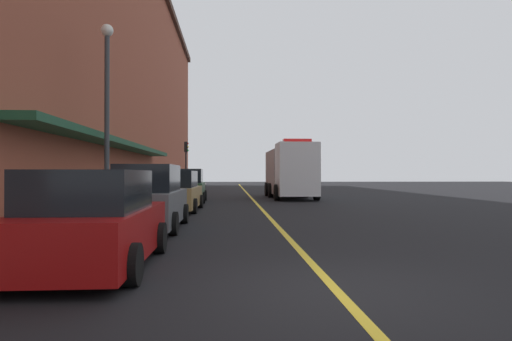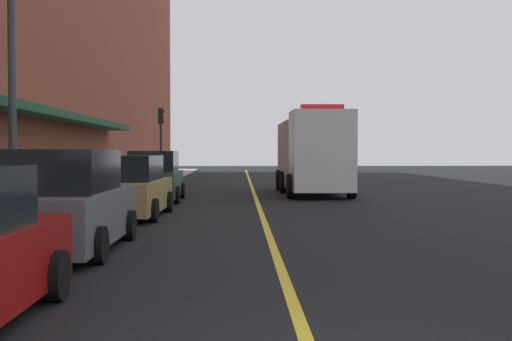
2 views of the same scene
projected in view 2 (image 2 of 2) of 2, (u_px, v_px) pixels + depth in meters
The scene contains 12 objects.
ground_plane at pixel (253, 191), 29.84m from camera, with size 112.00×112.00×0.00m, color black.
sidewalk_left at pixel (124, 190), 29.67m from camera, with size 2.40×70.00×0.15m, color #ADA8A0.
lane_center_stripe at pixel (253, 191), 29.84m from camera, with size 0.16×70.00×0.01m, color gold.
parked_car_1 at pixel (68, 204), 11.68m from camera, with size 1.97×4.61×1.92m.
parked_car_2 at pixel (128, 188), 17.94m from camera, with size 2.23×4.75×1.78m.
parked_car_3 at pixel (155, 178), 23.79m from camera, with size 2.13×4.42×1.92m.
box_truck at pixel (312, 154), 27.93m from camera, with size 2.89×8.19×3.78m.
parking_meter_0 at pixel (64, 183), 16.57m from camera, with size 0.14×0.18×1.33m.
parking_meter_1 at pixel (98, 177), 20.57m from camera, with size 0.14×0.18×1.33m.
parking_meter_2 at pixel (81, 180), 18.39m from camera, with size 0.14×0.18×1.33m.
street_lamp_left at pixel (12, 43), 14.41m from camera, with size 0.44×0.44×6.94m.
traffic_light_near at pixel (161, 131), 36.58m from camera, with size 0.38×0.36×4.30m.
Camera 2 is at (-0.66, -4.79, 1.86)m, focal length 43.63 mm.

